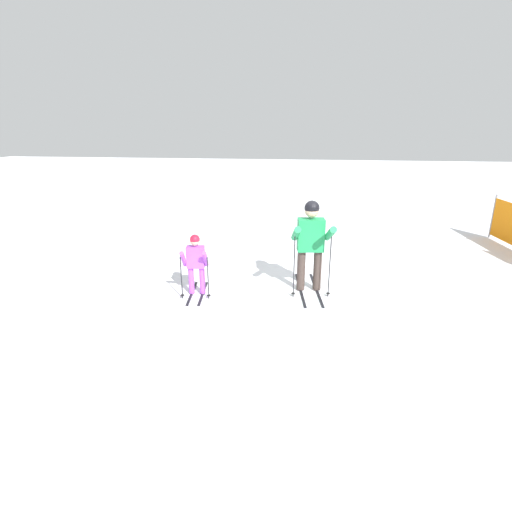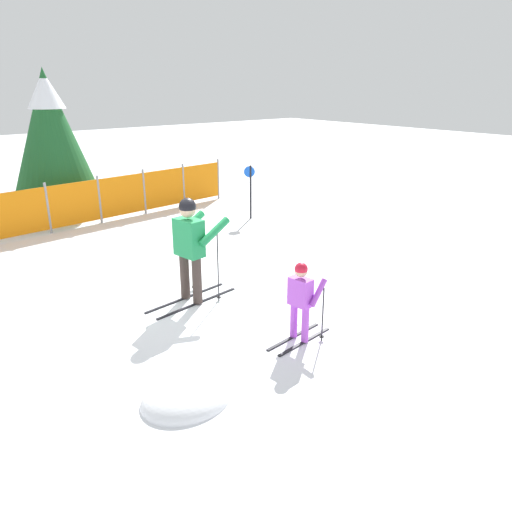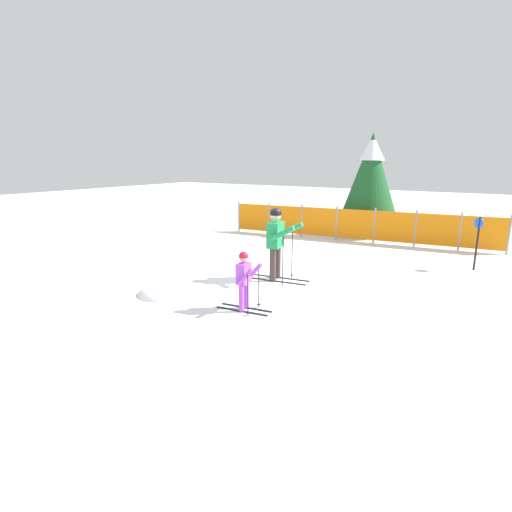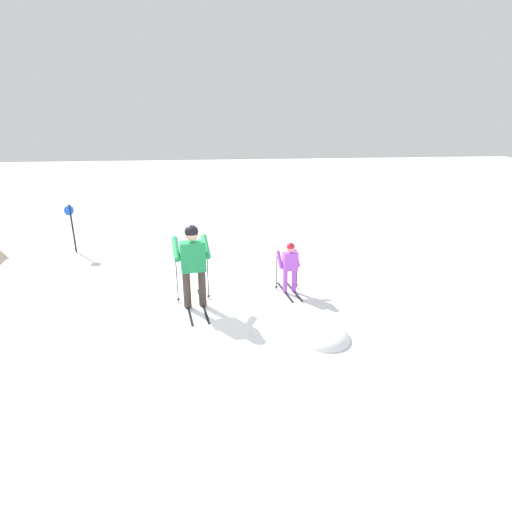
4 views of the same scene
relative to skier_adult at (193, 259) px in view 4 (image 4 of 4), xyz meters
The scene contains 5 objects.
ground_plane 1.05m from the skier_adult, 88.68° to the left, with size 60.00×60.00×0.00m, color white.
skier_adult is the anchor object (origin of this frame).
skier_child 2.12m from the skier_adult, 77.34° to the right, with size 1.09×0.54×1.14m.
trail_marker 5.21m from the skier_adult, 41.53° to the left, with size 0.22×0.20×1.38m.
snow_mound 2.88m from the skier_adult, 123.49° to the right, with size 1.06×0.90×0.43m, color white.
Camera 4 is at (-7.44, -0.58, 3.62)m, focal length 28.00 mm.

